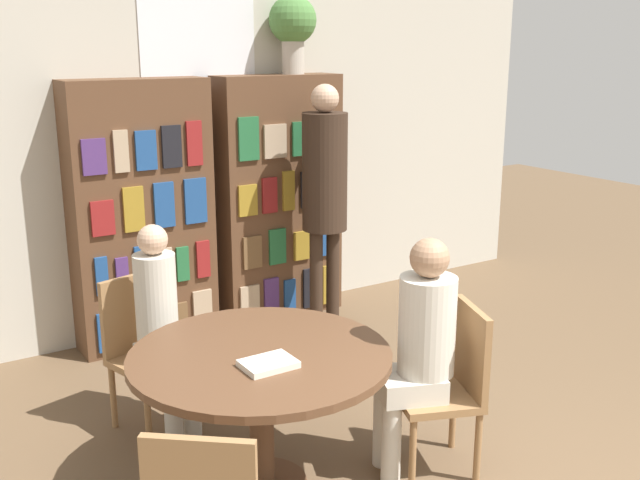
# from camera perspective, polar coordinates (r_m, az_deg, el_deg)

# --- Properties ---
(wall_back) EXTENTS (6.40, 0.07, 3.00)m
(wall_back) POSITION_cam_1_polar(r_m,az_deg,el_deg) (5.74, -9.10, 8.28)
(wall_back) COLOR beige
(wall_back) RESTS_ON ground_plane
(bookshelf_left) EXTENTS (1.00, 0.34, 1.91)m
(bookshelf_left) POSITION_cam_1_polar(r_m,az_deg,el_deg) (5.46, -13.38, 1.79)
(bookshelf_left) COLOR brown
(bookshelf_left) RESTS_ON ground_plane
(bookshelf_right) EXTENTS (1.00, 0.34, 1.91)m
(bookshelf_right) POSITION_cam_1_polar(r_m,az_deg,el_deg) (5.91, -3.15, 3.16)
(bookshelf_right) COLOR brown
(bookshelf_right) RESTS_ON ground_plane
(flower_vase) EXTENTS (0.36, 0.36, 0.58)m
(flower_vase) POSITION_cam_1_polar(r_m,az_deg,el_deg) (5.86, -2.09, 16.06)
(flower_vase) COLOR #B7AD9E
(flower_vase) RESTS_ON bookshelf_right
(reading_table) EXTENTS (1.26, 1.26, 0.72)m
(reading_table) POSITION_cam_1_polar(r_m,az_deg,el_deg) (3.65, -4.56, -10.14)
(reading_table) COLOR brown
(reading_table) RESTS_ON ground_plane
(chair_left_side) EXTENTS (0.49, 0.49, 0.87)m
(chair_left_side) POSITION_cam_1_polar(r_m,az_deg,el_deg) (4.40, -13.22, -7.78)
(chair_left_side) COLOR olive
(chair_left_side) RESTS_ON ground_plane
(chair_far_side) EXTENTS (0.52, 0.52, 0.87)m
(chair_far_side) POSITION_cam_1_polar(r_m,az_deg,el_deg) (3.92, 9.93, -10.52)
(chair_far_side) COLOR olive
(chair_far_side) RESTS_ON ground_plane
(seated_reader_left) EXTENTS (0.30, 0.38, 1.21)m
(seated_reader_left) POSITION_cam_1_polar(r_m,az_deg,el_deg) (4.19, -11.91, -6.19)
(seated_reader_left) COLOR beige
(seated_reader_left) RESTS_ON ground_plane
(seated_reader_right) EXTENTS (0.42, 0.38, 1.24)m
(seated_reader_right) POSITION_cam_1_polar(r_m,az_deg,el_deg) (3.77, 7.57, -7.71)
(seated_reader_right) COLOR beige
(seated_reader_right) RESTS_ON ground_plane
(librarian_standing) EXTENTS (0.33, 0.60, 1.86)m
(librarian_standing) POSITION_cam_1_polar(r_m,az_deg,el_deg) (5.50, 0.35, 4.49)
(librarian_standing) COLOR #332319
(librarian_standing) RESTS_ON ground_plane
(open_book_on_table) EXTENTS (0.24, 0.18, 0.03)m
(open_book_on_table) POSITION_cam_1_polar(r_m,az_deg,el_deg) (3.44, -3.96, -9.40)
(open_book_on_table) COLOR silver
(open_book_on_table) RESTS_ON reading_table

